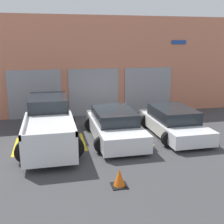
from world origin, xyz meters
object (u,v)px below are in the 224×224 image
(pickup_truck, at_px, (49,123))
(sedan_white, at_px, (173,122))
(sedan_side, at_px, (114,125))
(traffic_cone, at_px, (119,178))

(pickup_truck, height_order, sedan_white, pickup_truck)
(sedan_white, height_order, sedan_side, sedan_side)
(pickup_truck, bearing_deg, traffic_cone, -65.48)
(sedan_white, distance_m, traffic_cone, 5.41)
(sedan_side, xyz_separation_m, traffic_cone, (-0.80, -4.06, -0.36))
(sedan_side, bearing_deg, pickup_truck, 175.01)
(sedan_side, bearing_deg, traffic_cone, -101.12)
(pickup_truck, height_order, sedan_side, pickup_truck)
(traffic_cone, bearing_deg, sedan_side, 78.88)
(pickup_truck, xyz_separation_m, sedan_side, (2.76, -0.24, -0.22))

